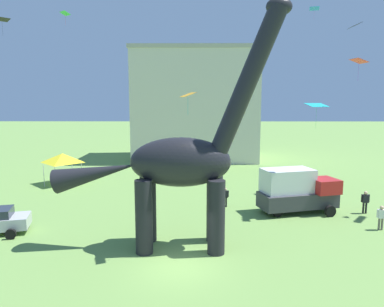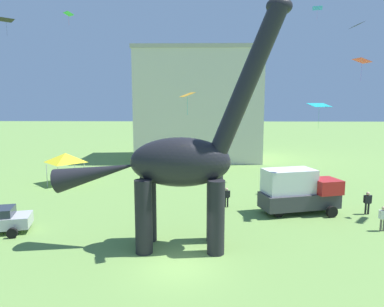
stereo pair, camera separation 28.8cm
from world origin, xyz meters
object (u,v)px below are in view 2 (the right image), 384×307
(kite_mid_left, at_px, (187,95))
(kite_far_right, at_px, (319,105))
(festival_canopy_tent, at_px, (66,158))
(kite_drifting, at_px, (362,61))
(kite_mid_right, at_px, (357,25))
(person_far_spectator, at_px, (227,195))
(kite_high_left, at_px, (68,14))
(kite_near_low, at_px, (317,8))
(parked_box_truck, at_px, (298,191))
(person_watching_child, at_px, (383,216))
(dinosaur_sculpture, at_px, (179,162))
(kite_apex, at_px, (6,20))
(person_strolling_adult, at_px, (368,201))

(kite_mid_left, height_order, kite_far_right, kite_mid_left)
(festival_canopy_tent, relative_size, kite_drifting, 1.77)
(festival_canopy_tent, height_order, kite_mid_right, kite_mid_right)
(person_far_spectator, relative_size, kite_drifting, 0.85)
(kite_high_left, bearing_deg, kite_near_low, -7.31)
(parked_box_truck, xyz_separation_m, person_watching_child, (4.34, -3.62, -0.69))
(kite_high_left, distance_m, kite_drifting, 29.02)
(dinosaur_sculpture, bearing_deg, kite_near_low, 39.27)
(parked_box_truck, xyz_separation_m, kite_apex, (-27.58, 13.62, 14.79))
(parked_box_truck, relative_size, person_watching_child, 3.78)
(kite_high_left, relative_size, kite_apex, 0.74)
(kite_mid_left, bearing_deg, kite_far_right, 50.50)
(kite_mid_left, bearing_deg, kite_apex, 133.10)
(kite_mid_right, bearing_deg, dinosaur_sculpture, -154.09)
(dinosaur_sculpture, distance_m, kite_far_right, 16.34)
(kite_mid_left, xyz_separation_m, kite_apex, (-19.87, 21.23, 8.07))
(dinosaur_sculpture, relative_size, kite_mid_right, 12.85)
(kite_mid_left, relative_size, kite_drifting, 0.63)
(dinosaur_sculpture, distance_m, kite_mid_left, 3.83)
(person_strolling_adult, bearing_deg, parked_box_truck, -138.79)
(person_far_spectator, height_order, kite_far_right, kite_far_right)
(parked_box_truck, xyz_separation_m, kite_near_low, (4.00, 10.60, 15.08))
(person_strolling_adult, height_order, kite_far_right, kite_far_right)
(parked_box_truck, distance_m, kite_far_right, 8.54)
(kite_mid_left, bearing_deg, parked_box_truck, 44.62)
(dinosaur_sculpture, bearing_deg, person_strolling_adult, 9.88)
(person_strolling_adult, relative_size, kite_drifting, 0.93)
(person_watching_child, distance_m, kite_apex, 39.44)
(festival_canopy_tent, bearing_deg, parked_box_truck, -23.67)
(dinosaur_sculpture, height_order, kite_drifting, dinosaur_sculpture)
(festival_canopy_tent, xyz_separation_m, kite_near_low, (24.19, 1.75, 14.18))
(dinosaur_sculpture, xyz_separation_m, kite_far_right, (11.13, 11.61, 2.88))
(person_strolling_adult, bearing_deg, person_far_spectator, -144.20)
(person_strolling_adult, relative_size, kite_mid_right, 1.59)
(dinosaur_sculpture, xyz_separation_m, kite_near_low, (12.20, 16.93, 11.93))
(festival_canopy_tent, bearing_deg, dinosaur_sculpture, -51.69)
(person_far_spectator, relative_size, kite_apex, 0.84)
(kite_far_right, bearing_deg, kite_mid_left, -129.50)
(kite_mid_right, xyz_separation_m, kite_drifting, (2.76, 5.30, -1.71))
(kite_far_right, bearing_deg, kite_apex, 164.72)
(person_watching_child, distance_m, kite_drifting, 13.16)
(kite_drifting, relative_size, kite_near_low, 1.54)
(dinosaur_sculpture, bearing_deg, person_watching_child, -2.76)
(kite_mid_left, height_order, kite_near_low, kite_near_low)
(person_far_spectator, distance_m, kite_high_left, 25.93)
(kite_mid_right, distance_m, kite_mid_left, 13.55)
(parked_box_truck, xyz_separation_m, person_far_spectator, (-5.06, 1.22, -0.73))
(person_strolling_adult, relative_size, kite_mid_left, 1.48)
(kite_drifting, height_order, kite_near_low, kite_near_low)
(person_strolling_adult, xyz_separation_m, kite_drifting, (0.97, 4.73, 10.23))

